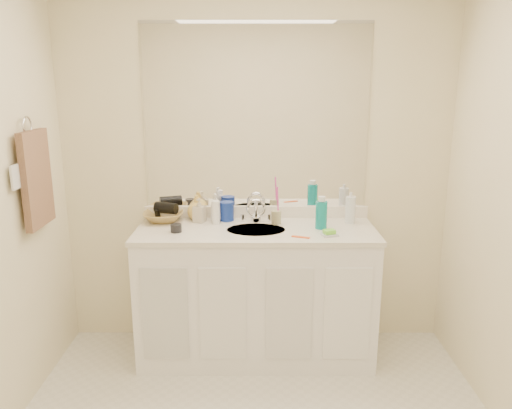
% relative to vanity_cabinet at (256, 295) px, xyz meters
% --- Properties ---
extents(wall_back, '(2.60, 0.02, 2.40)m').
position_rel_vanity_cabinet_xyz_m(wall_back, '(0.00, 0.28, 0.77)').
color(wall_back, '#FEF1C7').
rests_on(wall_back, floor).
extents(vanity_cabinet, '(1.50, 0.55, 0.85)m').
position_rel_vanity_cabinet_xyz_m(vanity_cabinet, '(0.00, 0.00, 0.00)').
color(vanity_cabinet, white).
rests_on(vanity_cabinet, floor).
extents(countertop, '(1.52, 0.57, 0.03)m').
position_rel_vanity_cabinet_xyz_m(countertop, '(0.00, 0.00, 0.44)').
color(countertop, white).
rests_on(countertop, vanity_cabinet).
extents(backsplash, '(1.52, 0.03, 0.08)m').
position_rel_vanity_cabinet_xyz_m(backsplash, '(0.00, 0.26, 0.50)').
color(backsplash, white).
rests_on(backsplash, countertop).
extents(sink_basin, '(0.37, 0.37, 0.02)m').
position_rel_vanity_cabinet_xyz_m(sink_basin, '(0.00, -0.02, 0.44)').
color(sink_basin, silver).
rests_on(sink_basin, countertop).
extents(faucet, '(0.02, 0.02, 0.11)m').
position_rel_vanity_cabinet_xyz_m(faucet, '(0.00, 0.16, 0.51)').
color(faucet, silver).
rests_on(faucet, countertop).
extents(mirror, '(1.48, 0.01, 1.20)m').
position_rel_vanity_cabinet_xyz_m(mirror, '(0.00, 0.27, 1.14)').
color(mirror, white).
rests_on(mirror, wall_back).
extents(blue_mug, '(0.11, 0.11, 0.13)m').
position_rel_vanity_cabinet_xyz_m(blue_mug, '(-0.20, 0.19, 0.52)').
color(blue_mug, navy).
rests_on(blue_mug, countertop).
extents(tan_cup, '(0.08, 0.08, 0.09)m').
position_rel_vanity_cabinet_xyz_m(tan_cup, '(0.13, 0.11, 0.50)').
color(tan_cup, tan).
rests_on(tan_cup, countertop).
extents(toothbrush, '(0.02, 0.04, 0.20)m').
position_rel_vanity_cabinet_xyz_m(toothbrush, '(0.14, 0.11, 0.60)').
color(toothbrush, '#FB42B7').
rests_on(toothbrush, tan_cup).
extents(mouthwash_bottle, '(0.09, 0.09, 0.17)m').
position_rel_vanity_cabinet_xyz_m(mouthwash_bottle, '(0.41, 0.01, 0.54)').
color(mouthwash_bottle, '#0B898B').
rests_on(mouthwash_bottle, countertop).
extents(clear_pump_bottle, '(0.09, 0.09, 0.18)m').
position_rel_vanity_cabinet_xyz_m(clear_pump_bottle, '(0.62, 0.13, 0.54)').
color(clear_pump_bottle, white).
rests_on(clear_pump_bottle, countertop).
extents(soap_dish, '(0.11, 0.10, 0.01)m').
position_rel_vanity_cabinet_xyz_m(soap_dish, '(0.44, -0.15, 0.46)').
color(soap_dish, silver).
rests_on(soap_dish, countertop).
extents(green_soap, '(0.08, 0.07, 0.02)m').
position_rel_vanity_cabinet_xyz_m(green_soap, '(0.44, -0.15, 0.48)').
color(green_soap, '#7CE838').
rests_on(green_soap, soap_dish).
extents(orange_comb, '(0.11, 0.06, 0.00)m').
position_rel_vanity_cabinet_xyz_m(orange_comb, '(0.27, -0.18, 0.46)').
color(orange_comb, '#E84F18').
rests_on(orange_comb, countertop).
extents(dark_jar, '(0.09, 0.09, 0.05)m').
position_rel_vanity_cabinet_xyz_m(dark_jar, '(-0.50, -0.07, 0.48)').
color(dark_jar, black).
rests_on(dark_jar, countertop).
extents(extra_white_bottle, '(0.06, 0.06, 0.16)m').
position_rel_vanity_cabinet_xyz_m(extra_white_bottle, '(-0.26, 0.10, 0.53)').
color(extra_white_bottle, white).
rests_on(extra_white_bottle, countertop).
extents(soap_bottle_white, '(0.09, 0.09, 0.19)m').
position_rel_vanity_cabinet_xyz_m(soap_bottle_white, '(-0.27, 0.17, 0.55)').
color(soap_bottle_white, white).
rests_on(soap_bottle_white, countertop).
extents(soap_bottle_cream, '(0.09, 0.09, 0.16)m').
position_rel_vanity_cabinet_xyz_m(soap_bottle_cream, '(-0.38, 0.16, 0.53)').
color(soap_bottle_cream, beige).
rests_on(soap_bottle_cream, countertop).
extents(soap_bottle_yellow, '(0.15, 0.15, 0.17)m').
position_rel_vanity_cabinet_xyz_m(soap_bottle_yellow, '(-0.40, 0.22, 0.54)').
color(soap_bottle_yellow, '#EEC65C').
rests_on(soap_bottle_yellow, countertop).
extents(wicker_basket, '(0.28, 0.28, 0.06)m').
position_rel_vanity_cabinet_xyz_m(wicker_basket, '(-0.62, 0.17, 0.49)').
color(wicker_basket, olive).
rests_on(wicker_basket, countertop).
extents(hair_dryer, '(0.17, 0.12, 0.07)m').
position_rel_vanity_cabinet_xyz_m(hair_dryer, '(-0.60, 0.17, 0.54)').
color(hair_dryer, black).
rests_on(hair_dryer, wicker_basket).
extents(towel_ring, '(0.01, 0.11, 0.11)m').
position_rel_vanity_cabinet_xyz_m(towel_ring, '(-1.27, -0.25, 1.12)').
color(towel_ring, silver).
rests_on(towel_ring, wall_left).
extents(hand_towel, '(0.04, 0.32, 0.55)m').
position_rel_vanity_cabinet_xyz_m(hand_towel, '(-1.25, -0.25, 0.82)').
color(hand_towel, brown).
rests_on(hand_towel, towel_ring).
extents(switch_plate, '(0.01, 0.08, 0.13)m').
position_rel_vanity_cabinet_xyz_m(switch_plate, '(-1.27, -0.45, 0.88)').
color(switch_plate, white).
rests_on(switch_plate, wall_left).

